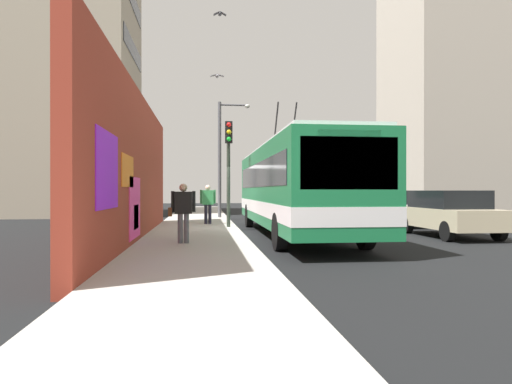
{
  "coord_description": "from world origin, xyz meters",
  "views": [
    {
      "loc": [
        -17.79,
        1.36,
        1.58
      ],
      "look_at": [
        2.21,
        -0.97,
        1.51
      ],
      "focal_mm": 32.33,
      "sensor_mm": 36.0,
      "label": 1
    }
  ],
  "objects_px": {
    "pedestrian_midblock": "(208,201)",
    "street_lamp": "(223,151)",
    "parked_car_champagne": "(449,212)",
    "traffic_light": "(229,156)",
    "city_bus": "(294,186)",
    "pedestrian_near_wall": "(183,208)",
    "parked_car_white": "(387,207)"
  },
  "relations": [
    {
      "from": "pedestrian_midblock",
      "to": "parked_car_white",
      "type": "bearing_deg",
      "value": -87.69
    },
    {
      "from": "parked_car_champagne",
      "to": "pedestrian_near_wall",
      "type": "distance_m",
      "value": 9.17
    },
    {
      "from": "parked_car_champagne",
      "to": "pedestrian_midblock",
      "type": "height_order",
      "value": "pedestrian_midblock"
    },
    {
      "from": "parked_car_white",
      "to": "city_bus",
      "type": "bearing_deg",
      "value": 129.74
    },
    {
      "from": "pedestrian_near_wall",
      "to": "traffic_light",
      "type": "height_order",
      "value": "traffic_light"
    },
    {
      "from": "city_bus",
      "to": "parked_car_champagne",
      "type": "relative_size",
      "value": 2.89
    },
    {
      "from": "parked_car_champagne",
      "to": "street_lamp",
      "type": "bearing_deg",
      "value": 36.36
    },
    {
      "from": "parked_car_white",
      "to": "pedestrian_near_wall",
      "type": "xyz_separation_m",
      "value": [
        -7.51,
        8.89,
        0.25
      ]
    },
    {
      "from": "street_lamp",
      "to": "pedestrian_midblock",
      "type": "bearing_deg",
      "value": 169.78
    },
    {
      "from": "street_lamp",
      "to": "traffic_light",
      "type": "bearing_deg",
      "value": 179.15
    },
    {
      "from": "parked_car_champagne",
      "to": "traffic_light",
      "type": "height_order",
      "value": "traffic_light"
    },
    {
      "from": "city_bus",
      "to": "parked_car_white",
      "type": "relative_size",
      "value": 2.55
    },
    {
      "from": "pedestrian_midblock",
      "to": "pedestrian_near_wall",
      "type": "distance_m",
      "value": 7.22
    },
    {
      "from": "city_bus",
      "to": "pedestrian_near_wall",
      "type": "bearing_deg",
      "value": 130.8
    },
    {
      "from": "street_lamp",
      "to": "city_bus",
      "type": "bearing_deg",
      "value": -167.02
    },
    {
      "from": "city_bus",
      "to": "parked_car_white",
      "type": "distance_m",
      "value": 6.82
    },
    {
      "from": "pedestrian_near_wall",
      "to": "pedestrian_midblock",
      "type": "bearing_deg",
      "value": -6.01
    },
    {
      "from": "city_bus",
      "to": "street_lamp",
      "type": "height_order",
      "value": "street_lamp"
    },
    {
      "from": "pedestrian_midblock",
      "to": "street_lamp",
      "type": "bearing_deg",
      "value": -10.22
    },
    {
      "from": "street_lamp",
      "to": "pedestrian_near_wall",
      "type": "bearing_deg",
      "value": 172.27
    },
    {
      "from": "parked_car_champagne",
      "to": "street_lamp",
      "type": "distance_m",
      "value": 12.56
    },
    {
      "from": "traffic_light",
      "to": "city_bus",
      "type": "bearing_deg",
      "value": -134.95
    },
    {
      "from": "city_bus",
      "to": "parked_car_white",
      "type": "bearing_deg",
      "value": -50.26
    },
    {
      "from": "city_bus",
      "to": "pedestrian_near_wall",
      "type": "xyz_separation_m",
      "value": [
        -3.18,
        3.69,
        -0.65
      ]
    },
    {
      "from": "traffic_light",
      "to": "street_lamp",
      "type": "height_order",
      "value": "street_lamp"
    },
    {
      "from": "city_bus",
      "to": "parked_car_champagne",
      "type": "xyz_separation_m",
      "value": [
        -0.96,
        -5.2,
        -0.91
      ]
    },
    {
      "from": "parked_car_champagne",
      "to": "street_lamp",
      "type": "relative_size",
      "value": 0.69
    },
    {
      "from": "parked_car_champagne",
      "to": "parked_car_white",
      "type": "xyz_separation_m",
      "value": [
        5.28,
        0.0,
        0.0
      ]
    },
    {
      "from": "pedestrian_midblock",
      "to": "street_lamp",
      "type": "relative_size",
      "value": 0.27
    },
    {
      "from": "pedestrian_near_wall",
      "to": "traffic_light",
      "type": "distance_m",
      "value": 5.85
    },
    {
      "from": "parked_car_champagne",
      "to": "traffic_light",
      "type": "relative_size",
      "value": 1.03
    },
    {
      "from": "pedestrian_midblock",
      "to": "pedestrian_near_wall",
      "type": "height_order",
      "value": "pedestrian_midblock"
    }
  ]
}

